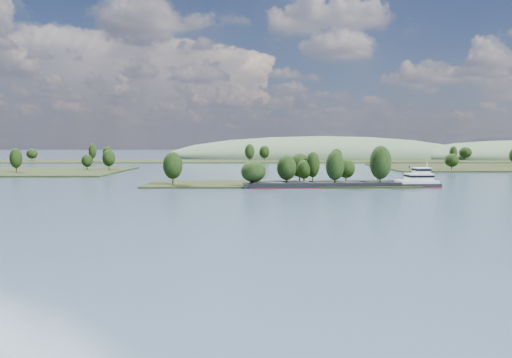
{
  "coord_description": "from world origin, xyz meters",
  "views": [
    {
      "loc": [
        -9.91,
        -8.23,
        16.38
      ],
      "look_at": [
        -8.92,
        130.0,
        6.0
      ],
      "focal_mm": 35.0,
      "sensor_mm": 36.0,
      "label": 1
    }
  ],
  "objects": [
    {
      "name": "ground",
      "position": [
        0.0,
        120.0,
        0.0
      ],
      "size": [
        1800.0,
        1800.0,
        0.0
      ],
      "primitive_type": "plane",
      "color": "#35485C",
      "rests_on": "ground"
    },
    {
      "name": "tree_island",
      "position": [
        5.71,
        178.51,
        4.14
      ],
      "size": [
        100.0,
        31.27,
        15.62
      ],
      "color": "black",
      "rests_on": "ground"
    },
    {
      "name": "back_shoreline",
      "position": [
        6.99,
        399.8,
        0.69
      ],
      "size": [
        900.0,
        60.0,
        15.26
      ],
      "color": "black",
      "rests_on": "ground"
    },
    {
      "name": "hill_west",
      "position": [
        60.0,
        500.0,
        0.0
      ],
      "size": [
        320.0,
        160.0,
        44.0
      ],
      "primitive_type": "ellipsoid",
      "color": "#445D40",
      "rests_on": "ground"
    },
    {
      "name": "cargo_barge",
      "position": [
        27.41,
        170.31,
        1.2
      ],
      "size": [
        71.12,
        13.65,
        9.56
      ],
      "color": "black",
      "rests_on": "ground"
    }
  ]
}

